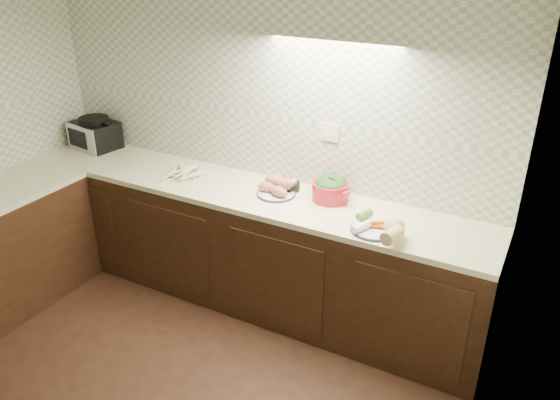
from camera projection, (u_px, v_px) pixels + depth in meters
The scene contains 8 objects.
room at pixel (52, 163), 2.38m from camera, with size 3.60×3.60×2.60m.
counter at pixel (94, 272), 3.72m from camera, with size 3.60×3.60×0.90m.
toaster_oven at pixel (95, 134), 4.59m from camera, with size 0.41×0.34×0.27m.
parsnip_pile at pixel (180, 173), 4.06m from camera, with size 0.37×0.29×0.07m.
sweet_potato_plate at pixel (277, 188), 3.78m from camera, with size 0.28×0.27×0.12m.
onion_bowl at pixel (289, 184), 3.85m from camera, with size 0.15×0.15×0.12m.
dutch_oven at pixel (331, 188), 3.68m from camera, with size 0.33×0.33×0.17m.
veg_plate at pixel (384, 227), 3.27m from camera, with size 0.39×0.34×0.13m.
Camera 1 is at (1.93, -1.47, 2.52)m, focal length 35.00 mm.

